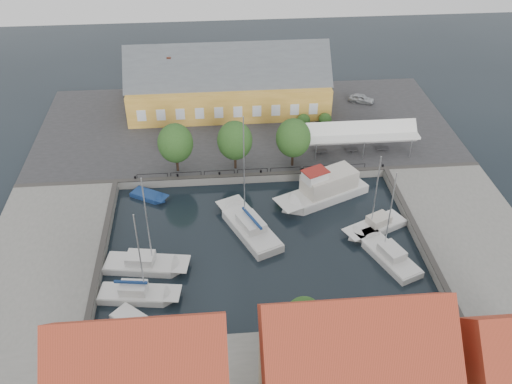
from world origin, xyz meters
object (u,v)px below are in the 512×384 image
warehouse (224,86)px  trawler (325,191)px  car_silver (361,99)px  west_boat_c (145,266)px  west_boat_d (138,295)px  launch_nw (149,197)px  car_red (172,142)px  east_boat_c (389,257)px  east_boat_b (376,227)px  launch_sw (137,324)px  tent_canopy (361,133)px  center_sailboat (249,228)px

warehouse → trawler: bearing=-64.4°
warehouse → car_silver: size_ratio=7.53×
west_boat_c → west_boat_d: bearing=-95.2°
warehouse → launch_nw: (-9.74, -20.22, -4.34)m
warehouse → car_red: size_ratio=6.93×
car_silver → car_red: car_red is taller
east_boat_c → trawler: bearing=112.4°
west_boat_c → launch_nw: west_boat_c is taller
east_boat_b → car_silver: bearing=79.7°
car_silver → launch_sw: car_silver is taller
warehouse → tent_canopy: warehouse is taller
tent_canopy → west_boat_d: west_boat_d is taller
car_red → car_silver: bearing=-3.2°
east_boat_c → west_boat_c: bearing=178.1°
tent_canopy → launch_sw: size_ratio=2.69×
east_boat_c → center_sailboat: bearing=157.5°
car_silver → west_boat_c: bearing=162.4°
trawler → east_boat_b: (4.45, -6.27, -0.76)m
east_boat_c → west_boat_d: 25.04m
tent_canopy → west_boat_c: size_ratio=1.23×
car_red → east_boat_b: size_ratio=0.41×
car_red → west_boat_c: (-2.11, -21.72, -1.42)m
east_boat_b → west_boat_d: 26.01m
tent_canopy → east_boat_b: 14.96m
tent_canopy → west_boat_d: size_ratio=1.34×
trawler → launch_nw: trawler is taller
center_sailboat → tent_canopy: bearing=41.8°
tent_canopy → launch_nw: 27.33m
trawler → launch_nw: size_ratio=2.47×
car_silver → trawler: bearing=-178.6°
center_sailboat → trawler: bearing=30.3°
tent_canopy → car_red: size_ratio=3.40×
car_silver → warehouse: bearing=114.7°
car_red → launch_sw: (-2.29, -29.14, -1.59)m
car_silver → west_boat_c: 43.68m
west_boat_d → launch_sw: west_boat_d is taller
warehouse → tent_canopy: 21.63m
west_boat_c → car_silver: bearing=47.5°
warehouse → launch_sw: (-9.52, -39.69, -4.34)m
warehouse → car_silver: warehouse is taller
center_sailboat → west_boat_c: 11.82m
car_silver → car_red: bearing=135.9°
tent_canopy → east_boat_c: size_ratio=1.33×
tent_canopy → car_silver: size_ratio=3.69×
warehouse → east_boat_c: 36.61m
center_sailboat → launch_sw: center_sailboat is taller
warehouse → launch_sw: warehouse is taller
warehouse → center_sailboat: (1.44, -27.41, -4.07)m
west_boat_c → launch_nw: 12.05m
center_sailboat → west_boat_c: size_ratio=1.22×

